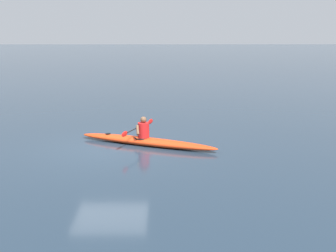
# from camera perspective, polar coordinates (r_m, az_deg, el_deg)

# --- Properties ---
(ground_plane) EXTENTS (160.00, 160.00, 0.00)m
(ground_plane) POSITION_cam_1_polar(r_m,az_deg,el_deg) (14.53, -7.78, -3.01)
(ground_plane) COLOR #1E2D3D
(kayak) EXTENTS (4.89, 2.49, 0.27)m
(kayak) POSITION_cam_1_polar(r_m,az_deg,el_deg) (14.81, -2.83, -2.04)
(kayak) COLOR red
(kayak) RESTS_ON ground
(kayaker) EXTENTS (0.97, 2.22, 0.72)m
(kayaker) POSITION_cam_1_polar(r_m,az_deg,el_deg) (14.76, -3.32, -0.37)
(kayaker) COLOR red
(kayaker) RESTS_ON kayak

